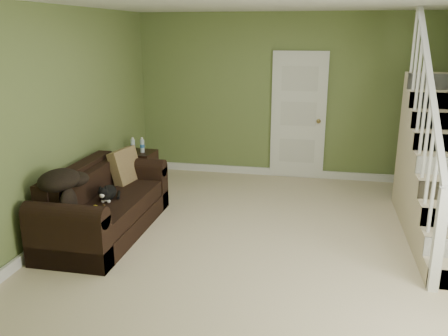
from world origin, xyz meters
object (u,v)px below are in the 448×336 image
at_px(cat, 107,193).
at_px(banana, 97,208).
at_px(sofa, 103,208).
at_px(side_table, 140,168).

xyz_separation_m(cat, banana, (0.03, -0.33, -0.06)).
height_order(sofa, cat, sofa).
bearing_deg(banana, sofa, 62.49).
bearing_deg(banana, side_table, 53.72).
xyz_separation_m(sofa, banana, (0.13, -0.40, 0.15)).
height_order(cat, banana, cat).
height_order(sofa, side_table, sofa).
bearing_deg(sofa, cat, -34.33).
relative_size(side_table, cat, 1.64).
xyz_separation_m(side_table, cat, (0.33, -1.83, 0.24)).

